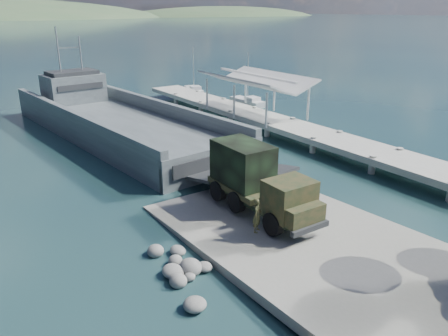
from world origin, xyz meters
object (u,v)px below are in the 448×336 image
sailboat_near (248,102)px  sailboat_far (194,91)px  soldier (257,222)px  military_truck (257,181)px  pier (262,112)px  landing_craft (119,127)px

sailboat_near → sailboat_far: (-1.49, 10.78, -0.00)m
soldier → military_truck: bearing=18.1°
pier → military_truck: pier is taller
soldier → sailboat_far: size_ratio=0.27×
sailboat_near → sailboat_far: 10.89m
sailboat_near → sailboat_far: size_ratio=1.01×
sailboat_near → pier: bearing=-120.6°
landing_craft → military_truck: 21.20m
landing_craft → sailboat_far: size_ratio=5.42×
military_truck → sailboat_near: sailboat_near is taller
military_truck → soldier: bearing=-127.3°
soldier → landing_craft: bearing=51.1°
landing_craft → sailboat_near: size_ratio=5.38×
pier → landing_craft: (-13.05, 5.49, -0.74)m
soldier → sailboat_near: sailboat_near is taller
landing_craft → military_truck: bearing=-95.7°
pier → landing_craft: size_ratio=1.23×
military_truck → landing_craft: bearing=90.6°
pier → sailboat_near: sailboat_near is taller
landing_craft → soldier: (-2.10, -23.74, 0.54)m
soldier → sailboat_near: bearing=19.4°
pier → sailboat_far: sailboat_far is taller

